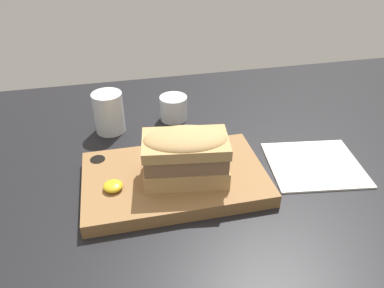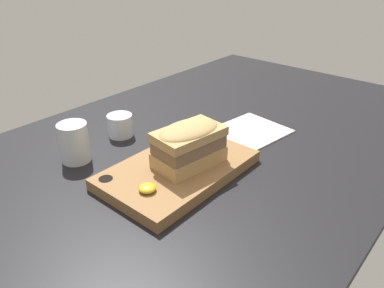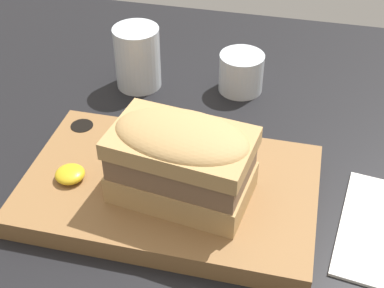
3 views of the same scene
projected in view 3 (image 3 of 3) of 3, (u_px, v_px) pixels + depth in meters
dining_table at (227, 181)px, 69.52cm from camera, size 180.48×94.14×2.00cm
serving_board at (169, 189)px, 65.06cm from camera, size 35.08×21.75×2.78cm
sandwich at (181, 158)px, 59.21cm from camera, size 16.71×11.38×9.96cm
mustard_dollop at (70, 174)px, 64.06cm from camera, size 3.60×3.60×1.44cm
water_glass at (138, 61)px, 82.85cm from camera, size 7.07×7.07×9.79cm
wine_glass at (241, 74)px, 82.71cm from camera, size 6.88×6.88×6.10cm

